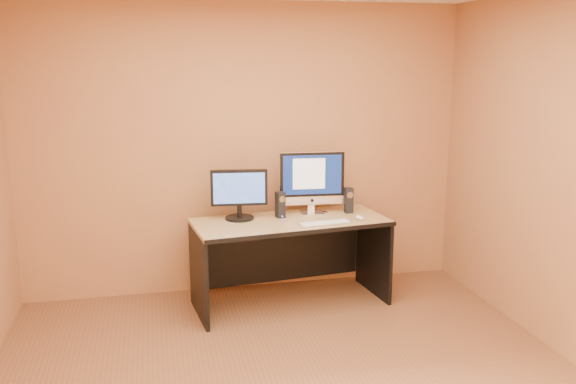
% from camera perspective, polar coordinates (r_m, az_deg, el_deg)
% --- Properties ---
extents(walls, '(4.00, 4.00, 2.60)m').
position_cam_1_polar(walls, '(3.59, 0.91, -0.49)').
color(walls, olive).
rests_on(walls, ground).
extents(desk, '(1.71, 0.90, 0.76)m').
position_cam_1_polar(desk, '(5.30, 0.23, -6.60)').
color(desk, tan).
rests_on(desk, ground).
extents(imac, '(0.60, 0.26, 0.56)m').
position_cam_1_polar(imac, '(5.36, 2.30, 0.91)').
color(imac, silver).
rests_on(imac, desk).
extents(second_monitor, '(0.51, 0.29, 0.43)m').
position_cam_1_polar(second_monitor, '(5.19, -4.59, -0.25)').
color(second_monitor, black).
rests_on(second_monitor, desk).
extents(speaker_left, '(0.09, 0.09, 0.22)m').
position_cam_1_polar(speaker_left, '(5.25, -0.73, -1.21)').
color(speaker_left, black).
rests_on(speaker_left, desk).
extents(speaker_right, '(0.07, 0.08, 0.22)m').
position_cam_1_polar(speaker_right, '(5.44, 5.70, -0.79)').
color(speaker_right, black).
rests_on(speaker_right, desk).
extents(keyboard, '(0.45, 0.18, 0.02)m').
position_cam_1_polar(keyboard, '(5.07, 3.48, -2.93)').
color(keyboard, silver).
rests_on(keyboard, desk).
extents(mouse, '(0.07, 0.11, 0.04)m').
position_cam_1_polar(mouse, '(5.24, 6.71, -2.38)').
color(mouse, silver).
rests_on(mouse, desk).
extents(cable_a, '(0.13, 0.19, 0.01)m').
position_cam_1_polar(cable_a, '(5.52, 2.79, -1.70)').
color(cable_a, black).
rests_on(cable_a, desk).
extents(cable_b, '(0.08, 0.17, 0.01)m').
position_cam_1_polar(cable_b, '(5.48, 1.88, -1.79)').
color(cable_b, black).
rests_on(cable_b, desk).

